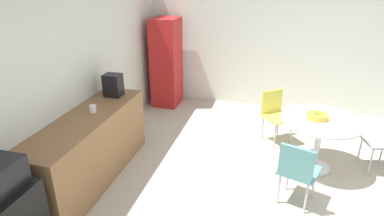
% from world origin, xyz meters
% --- Properties ---
extents(ground_plane, '(6.00, 6.00, 0.00)m').
position_xyz_m(ground_plane, '(0.00, 0.00, 0.00)').
color(ground_plane, '#B2A893').
extents(wall_back, '(6.00, 0.10, 2.60)m').
position_xyz_m(wall_back, '(0.00, 3.00, 1.30)').
color(wall_back, silver).
rests_on(wall_back, ground_plane).
extents(wall_side_right, '(0.10, 6.00, 2.60)m').
position_xyz_m(wall_side_right, '(3.00, 0.00, 1.30)').
color(wall_side_right, silver).
rests_on(wall_side_right, ground_plane).
extents(counter_block, '(2.13, 0.60, 0.90)m').
position_xyz_m(counter_block, '(-0.21, 2.65, 0.45)').
color(counter_block, brown).
rests_on(counter_block, ground_plane).
extents(locker_cabinet, '(0.60, 0.50, 1.74)m').
position_xyz_m(locker_cabinet, '(2.55, 2.55, 0.87)').
color(locker_cabinet, '#B21E1E').
rests_on(locker_cabinet, ground_plane).
extents(round_table, '(1.04, 1.04, 0.76)m').
position_xyz_m(round_table, '(0.80, -0.22, 0.61)').
color(round_table, silver).
rests_on(round_table, ground_plane).
extents(chair_teal, '(0.53, 0.53, 0.83)m').
position_xyz_m(chair_teal, '(-0.08, 0.08, 0.52)').
color(chair_teal, silver).
rests_on(chair_teal, ground_plane).
extents(chair_yellow, '(0.59, 0.59, 0.83)m').
position_xyz_m(chair_yellow, '(1.52, 0.38, 0.52)').
color(chair_yellow, silver).
rests_on(chair_yellow, ground_plane).
extents(fruit_bowl, '(0.28, 0.28, 0.11)m').
position_xyz_m(fruit_bowl, '(0.81, -0.16, 0.80)').
color(fruit_bowl, gold).
rests_on(fruit_bowl, round_table).
extents(mug_white, '(0.13, 0.08, 0.09)m').
position_xyz_m(mug_white, '(-0.05, 2.63, 0.95)').
color(mug_white, white).
rests_on(mug_white, counter_block).
extents(mug_green, '(0.13, 0.08, 0.09)m').
position_xyz_m(mug_green, '(0.51, 2.73, 0.95)').
color(mug_green, '#3F66BF').
rests_on(mug_green, counter_block).
extents(coffee_maker, '(0.20, 0.24, 0.32)m').
position_xyz_m(coffee_maker, '(0.56, 2.65, 1.06)').
color(coffee_maker, black).
rests_on(coffee_maker, counter_block).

